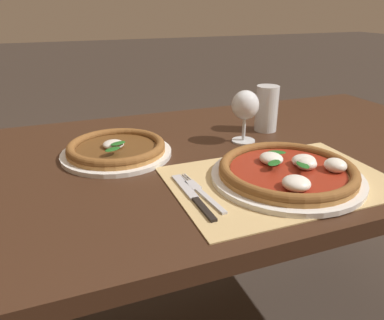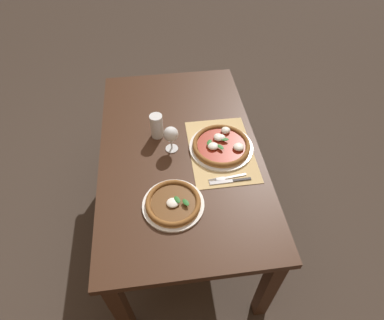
{
  "view_description": "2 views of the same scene",
  "coord_description": "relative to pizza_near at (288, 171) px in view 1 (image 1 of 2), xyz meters",
  "views": [
    {
      "loc": [
        -0.52,
        -0.89,
        1.13
      ],
      "look_at": [
        -0.22,
        -0.1,
        0.77
      ],
      "focal_mm": 35.0,
      "sensor_mm": 36.0,
      "label": 1
    },
    {
      "loc": [
        -1.24,
        0.09,
        2.03
      ],
      "look_at": [
        -0.18,
        -0.05,
        0.83
      ],
      "focal_mm": 30.0,
      "sensor_mm": 36.0,
      "label": 2
    }
  ],
  "objects": [
    {
      "name": "dining_table",
      "position": [
        0.03,
        0.23,
        -0.12
      ],
      "size": [
        1.48,
        0.88,
        0.74
      ],
      "color": "#382114",
      "rests_on": "ground"
    },
    {
      "name": "fork",
      "position": [
        -0.22,
        0.01,
        -0.02
      ],
      "size": [
        0.04,
        0.2,
        0.0
      ],
      "color": "#B7B7BC",
      "rests_on": "paper_placemat"
    },
    {
      "name": "pizza_far",
      "position": [
        -0.34,
        0.3,
        -0.0
      ],
      "size": [
        0.3,
        0.3,
        0.04
      ],
      "color": "silver",
      "rests_on": "dining_table"
    },
    {
      "name": "paper_placemat",
      "position": [
        -0.02,
        0.0,
        -0.02
      ],
      "size": [
        0.51,
        0.35,
        0.0
      ],
      "primitive_type": "cube",
      "color": "tan",
      "rests_on": "dining_table"
    },
    {
      "name": "knife",
      "position": [
        -0.24,
        -0.0,
        -0.02
      ],
      "size": [
        0.02,
        0.22,
        0.01
      ],
      "color": "black",
      "rests_on": "paper_placemat"
    },
    {
      "name": "pint_glass",
      "position": [
        0.15,
        0.34,
        0.05
      ],
      "size": [
        0.07,
        0.07,
        0.15
      ],
      "color": "silver",
      "rests_on": "dining_table"
    },
    {
      "name": "wine_glass",
      "position": [
        0.03,
        0.27,
        0.08
      ],
      "size": [
        0.08,
        0.08,
        0.16
      ],
      "color": "silver",
      "rests_on": "dining_table"
    },
    {
      "name": "pizza_near",
      "position": [
        0.0,
        0.0,
        0.0
      ],
      "size": [
        0.35,
        0.35,
        0.05
      ],
      "color": "silver",
      "rests_on": "paper_placemat"
    }
  ]
}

